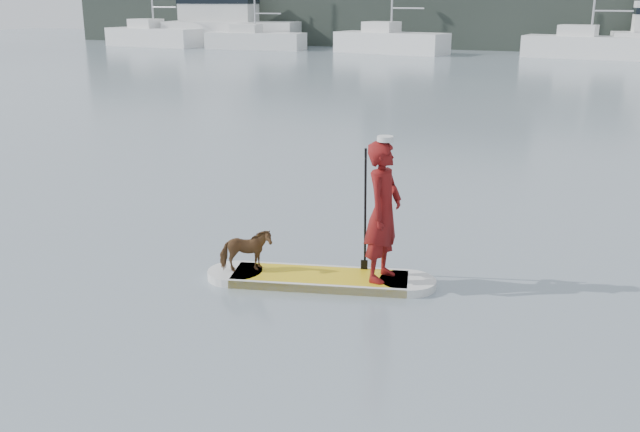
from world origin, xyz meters
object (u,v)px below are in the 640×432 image
at_px(sailboat_c, 390,41).
at_px(motor_yacht_b, 226,21).
at_px(sailboat_a, 154,35).
at_px(paddler, 383,212).
at_px(sailboat_b, 255,39).
at_px(sailboat_d, 589,44).
at_px(paddleboard, 320,279).
at_px(dog, 246,251).

relative_size(sailboat_c, motor_yacht_b, 1.03).
xyz_separation_m(sailboat_a, motor_yacht_b, (5.52, 2.62, 1.19)).
bearing_deg(sailboat_a, motor_yacht_b, 32.85).
height_order(paddler, motor_yacht_b, motor_yacht_b).
distance_m(paddler, sailboat_b, 49.13).
relative_size(sailboat_b, sailboat_d, 0.92).
bearing_deg(sailboat_c, sailboat_d, 14.74).
bearing_deg(sailboat_a, paddleboard, -44.85).
xyz_separation_m(dog, sailboat_b, (-22.45, 43.16, 0.38)).
xyz_separation_m(dog, sailboat_c, (-11.23, 43.12, 0.45)).
distance_m(paddler, motor_yacht_b, 53.38).
bearing_deg(sailboat_d, motor_yacht_b, -176.74).
distance_m(sailboat_b, sailboat_d, 24.94).
height_order(sailboat_a, motor_yacht_b, sailboat_a).
distance_m(dog, sailboat_d, 44.09).
relative_size(paddleboard, sailboat_a, 0.26).
bearing_deg(sailboat_c, paddleboard, -63.01).
distance_m(paddleboard, sailboat_d, 43.78).
bearing_deg(sailboat_a, sailboat_b, 7.92).
distance_m(sailboat_b, motor_yacht_b, 4.92).
xyz_separation_m(sailboat_c, motor_yacht_b, (-15.23, 2.58, 1.19)).
bearing_deg(dog, sailboat_d, -37.80).
xyz_separation_m(sailboat_d, motor_yacht_b, (-28.94, 1.68, 1.16)).
height_order(paddler, sailboat_b, sailboat_b).
xyz_separation_m(dog, sailboat_a, (-31.99, 43.09, 0.45)).
distance_m(paddleboard, sailboat_a, 54.09).
height_order(dog, sailboat_b, sailboat_b).
bearing_deg(dog, paddler, -110.17).
distance_m(sailboat_d, motor_yacht_b, 29.01).
xyz_separation_m(paddleboard, sailboat_b, (-23.50, 42.89, 0.75)).
bearing_deg(dog, sailboat_a, 2.01).
height_order(sailboat_d, motor_yacht_b, sailboat_d).
bearing_deg(dog, sailboat_c, -19.98).
bearing_deg(dog, sailboat_b, -7.09).
relative_size(paddleboard, sailboat_b, 0.28).
bearing_deg(paddler, motor_yacht_b, 36.34).
height_order(paddleboard, sailboat_a, sailboat_a).
height_order(paddleboard, motor_yacht_b, motor_yacht_b).
relative_size(paddleboard, sailboat_d, 0.25).
distance_m(paddler, sailboat_a, 54.43).
height_order(sailboat_b, sailboat_d, sailboat_d).
xyz_separation_m(paddleboard, sailboat_a, (-33.04, 42.82, 0.82)).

